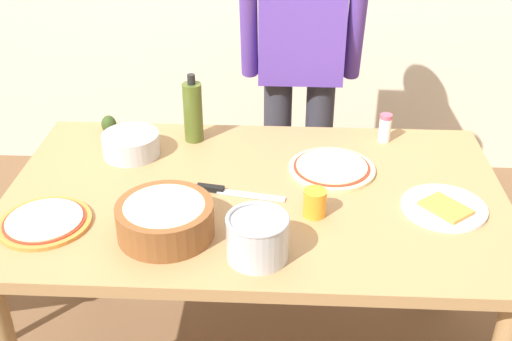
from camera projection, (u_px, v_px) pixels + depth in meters
The scene contains 13 objects.
dining_table at pixel (255, 215), 2.09m from camera, with size 1.60×0.96×0.76m.
person_cook at pixel (301, 57), 2.60m from camera, with size 0.49×0.25×1.62m.
pizza_raw_on_board at pixel (332, 168), 2.16m from camera, with size 0.29×0.29×0.02m.
pizza_cooked_on_tray at pixel (45, 222), 1.88m from camera, with size 0.27×0.27×0.02m.
plate_with_slice at pixel (444, 207), 1.95m from camera, with size 0.26×0.26×0.02m.
popcorn_bowl at pixel (165, 216), 1.82m from camera, with size 0.28×0.28×0.11m.
mixing_bowl_steel at pixel (131, 144), 2.24m from camera, with size 0.20×0.20×0.08m.
olive_oil_bottle at pixel (193, 112), 2.31m from camera, with size 0.07×0.07×0.26m.
steel_pot at pixel (257, 237), 1.72m from camera, with size 0.17×0.17×0.13m.
cup_orange at pixel (315, 203), 1.91m from camera, with size 0.07×0.07×0.09m, color orange.
salt_shaker at pixel (385, 128), 2.33m from camera, with size 0.04×0.04×0.11m.
chef_knife at pixel (229, 192), 2.03m from camera, with size 0.29×0.08×0.02m.
avocado at pixel (109, 124), 2.39m from camera, with size 0.06×0.06×0.07m, color #2D4219.
Camera 1 is at (0.09, -1.73, 1.85)m, focal length 44.80 mm.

